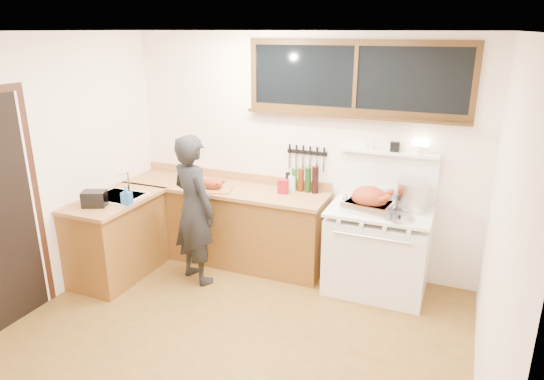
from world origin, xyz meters
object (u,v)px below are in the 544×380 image
at_px(vintage_stove, 378,248).
at_px(cutting_board, 213,185).
at_px(roast_turkey, 370,201).
at_px(man, 194,210).

bearing_deg(vintage_stove, cutting_board, -176.22).
bearing_deg(cutting_board, roast_turkey, 0.52).
bearing_deg(vintage_stove, man, -163.75).
bearing_deg(man, roast_turkey, 13.88).
relative_size(cutting_board, roast_turkey, 0.95).
relative_size(man, cutting_board, 3.31).
height_order(vintage_stove, man, man).
distance_m(vintage_stove, man, 1.96).
xyz_separation_m(cutting_board, roast_turkey, (1.75, 0.02, 0.05)).
xyz_separation_m(vintage_stove, cutting_board, (-1.85, -0.12, 0.49)).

